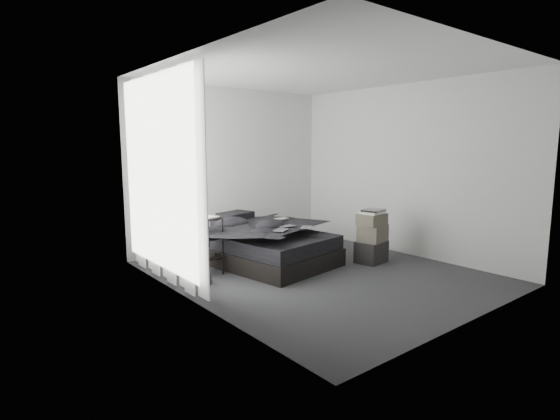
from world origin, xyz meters
TOP-DOWN VIEW (x-y plane):
  - floor at (0.00, 0.00)m, footprint 3.60×4.20m
  - ceiling at (0.00, 0.00)m, footprint 3.60×4.20m
  - wall_back at (0.00, 2.10)m, footprint 3.60×0.01m
  - wall_front at (0.00, -2.10)m, footprint 3.60×0.01m
  - wall_left at (-1.80, 0.00)m, footprint 0.01×4.20m
  - wall_right at (1.80, 0.00)m, footprint 0.01×4.20m
  - window_left at (-1.78, 0.90)m, footprint 0.02×2.00m
  - curtain_left at (-1.73, 0.90)m, footprint 0.06×2.12m
  - bed at (-0.25, 0.79)m, footprint 1.62×1.98m
  - mattress at (-0.25, 0.79)m, footprint 1.56×1.92m
  - duvet at (-0.24, 0.75)m, footprint 1.54×1.72m
  - pillow_lower at (-0.40, 1.47)m, footprint 0.59×0.44m
  - pillow_upper at (-0.34, 1.47)m, footprint 0.58×0.47m
  - laptop at (0.07, 0.89)m, footprint 0.31×0.23m
  - comic_a at (-0.39, 0.29)m, footprint 0.27×0.24m
  - comic_b at (-0.15, 0.46)m, footprint 0.23×0.16m
  - comic_c at (-0.00, 0.22)m, footprint 0.27×0.26m
  - side_stand at (-1.19, 0.86)m, footprint 0.45×0.45m
  - papers at (-1.18, 0.85)m, footprint 0.34×0.29m
  - floor_books at (-1.42, 0.53)m, footprint 0.15×0.20m
  - box_lower at (0.97, -0.10)m, footprint 0.46×0.39m
  - box_mid at (0.98, -0.11)m, footprint 0.45×0.39m
  - box_upper at (0.96, -0.10)m, footprint 0.40×0.33m
  - art_book_white at (0.97, -0.10)m, footprint 0.35×0.30m
  - art_book_snake at (0.98, -0.11)m, footprint 0.36×0.32m

SIDE VIEW (x-z plane):
  - floor at x=0.00m, z-range -0.01..0.01m
  - floor_books at x=-1.42m, z-range 0.00..0.13m
  - bed at x=-0.25m, z-range 0.00..0.24m
  - box_lower at x=0.97m, z-range 0.00..0.31m
  - mattress at x=-0.25m, z-range 0.24..0.43m
  - side_stand at x=-1.19m, z-range 0.00..0.75m
  - box_mid at x=0.98m, z-range 0.31..0.55m
  - pillow_lower at x=-0.40m, z-range 0.43..0.56m
  - duvet at x=-0.24m, z-range 0.43..0.64m
  - pillow_upper at x=-0.34m, z-range 0.56..0.67m
  - box_upper at x=0.96m, z-range 0.55..0.71m
  - comic_a at x=-0.39m, z-range 0.64..0.65m
  - comic_b at x=-0.15m, z-range 0.65..0.66m
  - laptop at x=0.07m, z-range 0.64..0.67m
  - comic_c at x=0.00m, z-range 0.65..0.66m
  - art_book_white at x=0.97m, z-range 0.71..0.75m
  - papers at x=-1.18m, z-range 0.75..0.76m
  - art_book_snake at x=0.98m, z-range 0.75..0.77m
  - curtain_left at x=-1.73m, z-range 0.04..2.52m
  - wall_back at x=0.00m, z-range 0.00..2.60m
  - wall_front at x=0.00m, z-range 0.00..2.60m
  - wall_left at x=-1.80m, z-range 0.00..2.60m
  - wall_right at x=1.80m, z-range 0.00..2.60m
  - window_left at x=-1.78m, z-range 0.20..2.50m
  - ceiling at x=0.00m, z-range 2.60..2.60m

